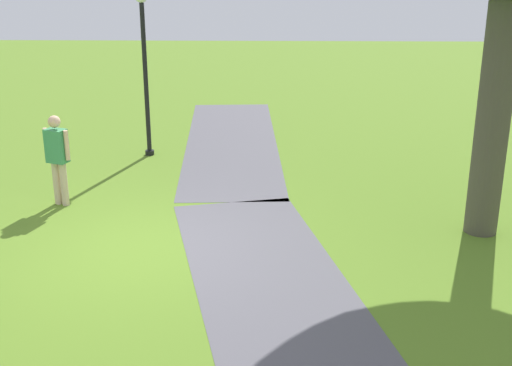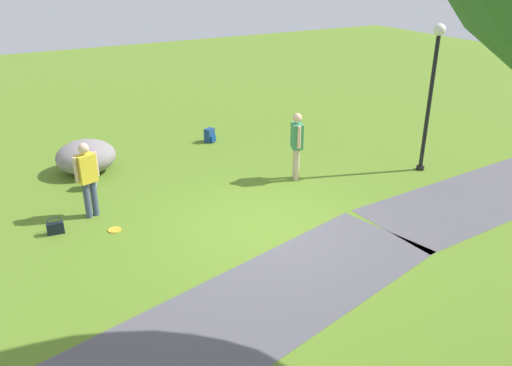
% 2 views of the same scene
% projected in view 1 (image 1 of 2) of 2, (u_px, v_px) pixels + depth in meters
% --- Properties ---
extents(ground_plane, '(48.00, 48.00, 0.00)m').
position_uv_depth(ground_plane, '(145.00, 248.00, 10.55)').
color(ground_plane, '#597D24').
extents(footpath_segment_near, '(8.11, 2.58, 0.01)m').
position_uv_depth(footpath_segment_near, '(232.00, 142.00, 16.18)').
color(footpath_segment_near, '#55525A').
rests_on(footpath_segment_near, ground).
extents(footpath_segment_mid, '(8.27, 3.89, 0.01)m').
position_uv_depth(footpath_segment_mid, '(285.00, 311.00, 8.73)').
color(footpath_segment_mid, '#55525A').
rests_on(footpath_segment_mid, ground).
extents(lamp_post, '(0.28, 0.28, 3.60)m').
position_uv_depth(lamp_post, '(144.00, 56.00, 14.50)').
color(lamp_post, black).
rests_on(lamp_post, ground).
extents(man_near_boulder, '(0.35, 0.49, 1.66)m').
position_uv_depth(man_near_boulder, '(57.00, 154.00, 12.02)').
color(man_near_boulder, '#CEB395').
rests_on(man_near_boulder, ground).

